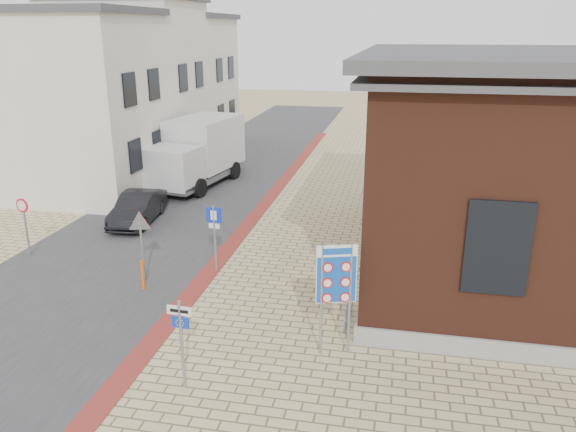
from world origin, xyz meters
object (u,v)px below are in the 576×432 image
Objects in this scene: bollard at (143,275)px; parking_sign at (214,228)px; box_truck at (197,152)px; essen_sign at (181,332)px; border_sign at (336,277)px; sedan at (138,208)px.

parking_sign is at bearing 45.00° from bollard.
box_truck is 3.11× the size of essen_sign.
essen_sign is (-3.02, -2.00, -0.65)m from border_sign.
sedan is at bearing -84.04° from box_truck.
bollard is (2.88, -5.67, -0.14)m from sedan.
essen_sign is (5.50, -15.97, -0.31)m from box_truck.
box_truck reaches higher than essen_sign.
box_truck is 12.00m from bollard.
box_truck is at bearing 102.19° from bollard.
box_truck is at bearing 112.55° from essen_sign.
sedan is 6.10m from box_truck.
bollard is at bearing 141.52° from border_sign.
box_truck is 16.36m from border_sign.
essen_sign is 0.94× the size of parking_sign.
parking_sign is (4.22, -9.97, -0.18)m from box_truck.
border_sign is 5.90m from parking_sign.
border_sign is at bearing -49.24° from box_truck.
sedan is 3.97× the size of bollard.
parking_sign is at bearing 105.56° from essen_sign.
sedan is 1.33× the size of border_sign.
border_sign is at bearing -47.94° from sedan.
essen_sign is at bearing -61.63° from box_truck.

